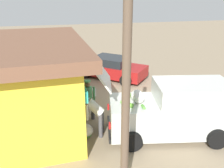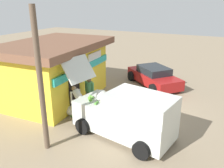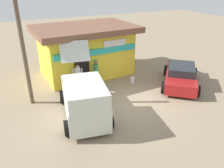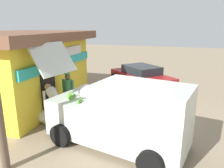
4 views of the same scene
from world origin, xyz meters
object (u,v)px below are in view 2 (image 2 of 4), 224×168
storefront_bar (56,70)px  unloaded_banana_pile (71,110)px  vendor_standing (90,90)px  delivery_van (126,115)px  parked_sedan (154,76)px  customer_bending (79,99)px  paint_bucket (117,91)px

storefront_bar → unloaded_banana_pile: size_ratio=7.24×
vendor_standing → unloaded_banana_pile: 1.42m
delivery_van → vendor_standing: (1.73, 2.81, -0.02)m
parked_sedan → customer_bending: bearing=162.2°
parked_sedan → unloaded_banana_pile: size_ratio=4.67×
delivery_van → parked_sedan: bearing=6.9°
delivery_van → vendor_standing: size_ratio=3.01×
parked_sedan → storefront_bar: bearing=136.8°
delivery_van → paint_bucket: 4.66m
paint_bucket → parked_sedan: bearing=-30.2°
parked_sedan → paint_bucket: (-2.55, 1.48, -0.42)m
customer_bending → vendor_standing: bearing=5.0°
parked_sedan → paint_bucket: parked_sedan is taller
storefront_bar → vendor_standing: 2.42m
customer_bending → paint_bucket: size_ratio=3.92×
vendor_standing → paint_bucket: bearing=-13.2°
storefront_bar → customer_bending: 2.87m
vendor_standing → paint_bucket: size_ratio=4.43×
customer_bending → parked_sedan: bearing=-17.8°
paint_bucket → unloaded_banana_pile: bearing=165.4°
parked_sedan → unloaded_banana_pile: (-5.97, 2.37, -0.38)m
delivery_van → parked_sedan: (6.54, 0.80, -0.37)m
vendor_standing → customer_bending: bearing=-175.0°
vendor_standing → paint_bucket: 2.45m
delivery_van → paint_bucket: (3.99, 2.28, -0.79)m
paint_bucket → storefront_bar: bearing=125.8°
customer_bending → paint_bucket: 3.52m
storefront_bar → unloaded_banana_pile: bearing=-125.5°
storefront_bar → paint_bucket: storefront_bar is taller
delivery_van → parked_sedan: size_ratio=1.18×
vendor_standing → customer_bending: 1.16m
customer_bending → storefront_bar: bearing=60.2°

